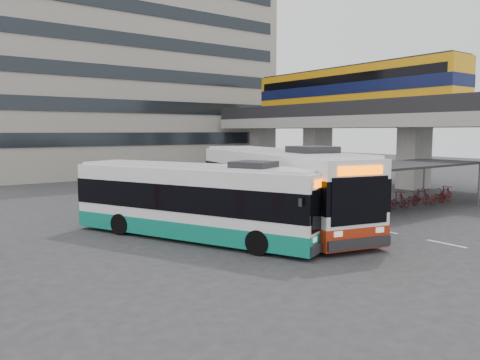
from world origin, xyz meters
TOP-DOWN VIEW (x-y plane):
  - ground at (0.00, 0.00)m, footprint 120.00×120.00m
  - viaduct at (17.00, 13.28)m, footprint 8.00×32.00m
  - bike_shelter at (8.47, 3.00)m, footprint 10.00×4.00m
  - office_block at (6.00, 36.00)m, footprint 30.00×15.00m
  - road_markings at (2.50, -3.00)m, footprint 0.15×7.60m
  - bus_main at (-0.09, 4.03)m, footprint 5.60×12.88m
  - bus_teal at (-4.78, 3.65)m, footprint 6.51×10.90m
  - pedestrian at (-3.97, 1.42)m, footprint 0.48×0.68m

SIDE VIEW (x-z plane):
  - ground at x=0.00m, z-range 0.00..0.00m
  - road_markings at x=2.50m, z-range 0.00..0.01m
  - pedestrian at x=-3.97m, z-range 0.00..1.79m
  - bike_shelter at x=8.47m, z-range 0.03..2.57m
  - bus_teal at x=-4.78m, z-range -0.11..3.10m
  - bus_main at x=-0.09m, z-range -0.13..3.59m
  - viaduct at x=17.00m, z-range 1.39..11.07m
  - office_block at x=6.00m, z-range 0.00..25.00m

